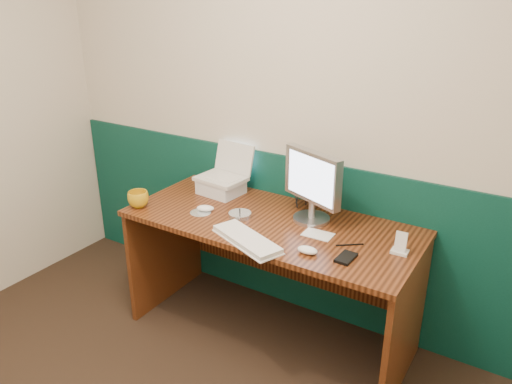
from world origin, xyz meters
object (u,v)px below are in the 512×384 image
Objects in this scene: mug at (138,199)px; camcorder at (300,189)px; desk at (270,280)px; monitor at (313,187)px; keyboard at (247,240)px; laptop at (220,162)px.

camcorder reaches higher than mug.
desk is 0.61m from monitor.
desk is at bearing 17.95° from mug.
monitor reaches higher than camcorder.
monitor is at bearing -67.81° from camcorder.
desk is 13.40× the size of mug.
camcorder is (-0.14, 0.14, -0.09)m from monitor.
keyboard is (-0.16, -0.40, -0.18)m from monitor.
monitor is 1.88× the size of camcorder.
mug is at bearing -160.67° from keyboard.
monitor reaches higher than desk.
keyboard is (0.48, -0.45, -0.19)m from laptop.
laptop is at bearing -162.69° from monitor.
camcorder is at bearing 157.30° from monitor.
desk is at bearing -123.96° from monitor.
monitor reaches higher than laptop.
camcorder is at bearing 33.05° from mug.
desk is 3.88× the size of keyboard.
monitor is 0.47m from keyboard.
monitor is at bearing 90.21° from keyboard.
monitor is at bearing 0.64° from laptop.
monitor is (0.18, 0.12, 0.57)m from desk.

